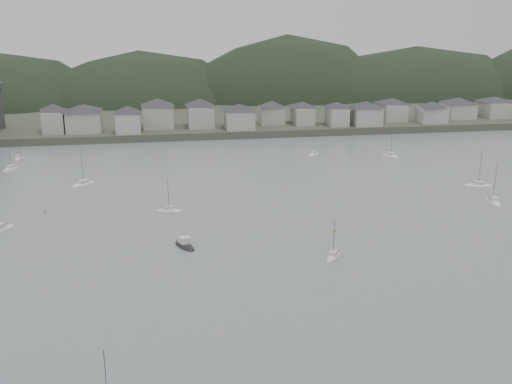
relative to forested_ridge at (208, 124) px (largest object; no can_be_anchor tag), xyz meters
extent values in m
plane|color=slate|center=(-4.83, -269.40, 11.28)|extent=(900.00, 900.00, 0.00)
cube|color=#383D2D|center=(-4.83, 25.60, 12.78)|extent=(900.00, 250.00, 3.00)
ellipsoid|color=black|center=(-37.13, 3.46, 1.32)|extent=(132.08, 90.41, 79.74)
ellipsoid|color=black|center=(45.82, 3.53, -1.39)|extent=(133.88, 88.37, 101.41)
ellipsoid|color=black|center=(121.12, -1.49, 0.97)|extent=(165.81, 81.78, 82.55)
cube|color=#9B9A8E|center=(-69.83, -87.44, 18.58)|extent=(8.34, 12.91, 8.59)
pyramid|color=#2C2C31|center=(-69.83, -87.44, 24.37)|extent=(15.78, 15.78, 3.01)
cube|color=#9B9A8E|center=(-58.15, -88.08, 18.46)|extent=(13.68, 13.35, 8.36)
pyramid|color=#2C2C31|center=(-58.15, -88.08, 24.11)|extent=(20.07, 20.07, 2.93)
cube|color=#9C9993|center=(-40.41, -93.38, 18.32)|extent=(9.78, 10.20, 8.08)
pyramid|color=#2C2C31|center=(-40.41, -93.38, 23.78)|extent=(14.83, 14.83, 2.83)
cube|color=#9B9A8E|center=(-28.35, -83.75, 18.83)|extent=(12.59, 13.33, 9.09)
pyramid|color=#2C2C31|center=(-28.35, -83.75, 24.97)|extent=(19.24, 19.24, 3.18)
cube|color=#9C9993|center=(-10.58, -85.30, 18.72)|extent=(10.74, 12.17, 8.87)
pyramid|color=#2C2C31|center=(-10.58, -85.30, 24.70)|extent=(17.01, 17.01, 3.10)
cube|color=#9B9A8E|center=(5.09, -91.87, 18.13)|extent=(11.63, 12.09, 7.69)
pyramid|color=#2C2C31|center=(5.09, -91.87, 23.32)|extent=(17.61, 17.61, 2.69)
cube|color=#9B9A8E|center=(20.42, -83.21, 18.00)|extent=(10.37, 9.35, 7.44)
pyramid|color=#2C2C31|center=(20.42, -83.21, 23.03)|extent=(14.65, 14.65, 2.60)
cube|color=#9B9A8E|center=(33.79, -85.61, 17.90)|extent=(8.24, 12.20, 7.22)
pyramid|color=#2C2C31|center=(33.79, -85.61, 22.77)|extent=(15.17, 15.17, 2.53)
cube|color=#9C9993|center=(47.66, -90.85, 18.02)|extent=(8.06, 10.91, 7.46)
pyramid|color=#2C2C31|center=(47.66, -90.85, 23.05)|extent=(14.08, 14.08, 2.61)
cube|color=#9B9A8E|center=(59.98, -92.34, 18.12)|extent=(11.73, 11.78, 7.66)
pyramid|color=#2C2C31|center=(59.98, -92.34, 23.29)|extent=(17.46, 17.46, 2.68)
cube|color=#9C9993|center=(75.80, -82.49, 17.95)|extent=(10.19, 13.02, 7.33)
pyramid|color=#2C2C31|center=(75.80, -82.49, 22.90)|extent=(17.23, 17.23, 2.57)
cube|color=#9C9993|center=(90.71, -91.34, 17.72)|extent=(11.70, 9.81, 6.88)
pyramid|color=#2C2C31|center=(90.71, -91.34, 22.36)|extent=(15.97, 15.97, 2.41)
cube|color=#9C9993|center=(107.57, -82.49, 17.78)|extent=(12.83, 12.48, 7.00)
pyramid|color=#2C2C31|center=(107.57, -82.49, 22.51)|extent=(18.79, 18.79, 2.45)
cube|color=#9C9993|center=(125.90, -81.98, 17.77)|extent=(11.07, 13.50, 6.97)
pyramid|color=#2C2C31|center=(125.90, -81.98, 22.47)|extent=(18.25, 18.25, 2.44)
ellipsoid|color=silver|center=(65.67, -179.40, 11.33)|extent=(8.72, 4.71, 1.66)
cube|color=silver|center=(65.67, -179.40, 12.47)|extent=(3.28, 2.51, 0.70)
cylinder|color=#3F3F42|center=(65.67, -179.40, 16.68)|extent=(0.12, 0.12, 10.39)
cylinder|color=#3F3F42|center=(67.12, -179.01, 13.02)|extent=(3.64, 1.06, 0.10)
ellipsoid|color=silver|center=(6.87, -225.41, 11.33)|extent=(5.36, 6.49, 1.29)
cube|color=silver|center=(6.87, -225.41, 12.28)|extent=(2.45, 2.67, 0.70)
cylinder|color=#3F3F42|center=(6.87, -225.41, 15.52)|extent=(0.12, 0.12, 8.07)
cylinder|color=#3F3F42|center=(7.53, -226.37, 12.83)|extent=(1.73, 2.45, 0.10)
ellipsoid|color=silver|center=(54.01, -138.07, 11.33)|extent=(5.57, 8.50, 1.63)
cube|color=silver|center=(54.01, -138.07, 12.45)|extent=(2.76, 3.32, 0.70)
cylinder|color=#3F3F42|center=(54.01, -138.07, 16.57)|extent=(0.12, 0.12, 10.16)
cylinder|color=#3F3F42|center=(54.58, -136.72, 13.00)|extent=(1.52, 3.41, 0.10)
ellipsoid|color=silver|center=(-77.96, -119.40, 11.33)|extent=(3.78, 6.53, 1.24)
cube|color=silver|center=(-77.96, -119.40, 12.26)|extent=(1.96, 2.49, 0.70)
cylinder|color=#3F3F42|center=(-77.96, -119.40, 15.37)|extent=(0.12, 0.12, 7.77)
cylinder|color=#3F3F42|center=(-77.62, -120.47, 12.81)|extent=(0.94, 2.70, 0.10)
ellipsoid|color=silver|center=(27.16, -130.55, 11.33)|extent=(6.49, 6.89, 1.44)
cube|color=silver|center=(27.16, -130.55, 12.35)|extent=(2.85, 2.93, 0.70)
cylinder|color=#3F3F42|center=(27.16, -130.55, 15.97)|extent=(0.12, 0.12, 8.98)
cylinder|color=#3F3F42|center=(26.30, -129.59, 12.90)|extent=(2.22, 2.48, 0.10)
ellipsoid|color=silver|center=(61.41, -194.99, 11.33)|extent=(3.99, 9.26, 1.79)
cube|color=silver|center=(61.41, -194.99, 12.53)|extent=(2.36, 3.36, 0.70)
cylinder|color=#3F3F42|center=(61.41, -194.99, 17.09)|extent=(0.12, 0.12, 11.21)
cylinder|color=#3F3F42|center=(61.21, -193.39, 13.08)|extent=(0.61, 4.02, 0.10)
ellipsoid|color=silver|center=(-27.13, -188.24, 11.33)|extent=(7.20, 3.73, 1.38)
cube|color=silver|center=(-27.13, -188.24, 12.32)|extent=(2.69, 2.03, 0.70)
cylinder|color=#3F3F42|center=(-27.13, -188.24, 15.79)|extent=(0.12, 0.12, 8.60)
cylinder|color=#3F3F42|center=(-28.33, -188.52, 12.87)|extent=(3.04, 0.81, 0.10)
cylinder|color=#3F3F42|center=(-66.93, -197.67, 13.04)|extent=(2.58, 3.00, 0.10)
ellipsoid|color=silver|center=(-77.76, -135.16, 11.33)|extent=(5.48, 7.97, 1.53)
cube|color=silver|center=(-77.76, -135.16, 12.40)|extent=(2.67, 3.14, 0.70)
cylinder|color=#3F3F42|center=(-77.76, -135.16, 16.27)|extent=(0.12, 0.12, 9.57)
cylinder|color=#3F3F42|center=(-78.35, -133.92, 12.95)|extent=(1.56, 3.16, 0.10)
ellipsoid|color=silver|center=(-52.04, -158.40, 11.33)|extent=(7.91, 7.43, 1.65)
cube|color=silver|center=(-52.04, -158.40, 12.46)|extent=(3.36, 3.27, 0.70)
cylinder|color=#3F3F42|center=(-52.04, -158.40, 16.63)|extent=(0.12, 0.12, 10.29)
cylinder|color=#3F3F42|center=(-53.15, -157.42, 13.01)|extent=(2.84, 2.53, 0.10)
ellipsoid|color=black|center=(-24.36, -214.17, 11.33)|extent=(5.73, 8.12, 1.69)
cube|color=silver|center=(-24.36, -214.17, 12.83)|extent=(2.92, 2.99, 1.40)
cylinder|color=#3F3F42|center=(-24.36, -214.17, 13.73)|extent=(0.10, 0.10, 1.20)
sphere|color=#AF763A|center=(-59.26, -184.13, 11.43)|extent=(0.70, 0.70, 0.70)
sphere|color=#AF763A|center=(11.82, -210.48, 11.43)|extent=(0.70, 0.70, 0.70)
camera|label=1|loc=(-29.50, -343.44, 62.58)|focal=43.03mm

